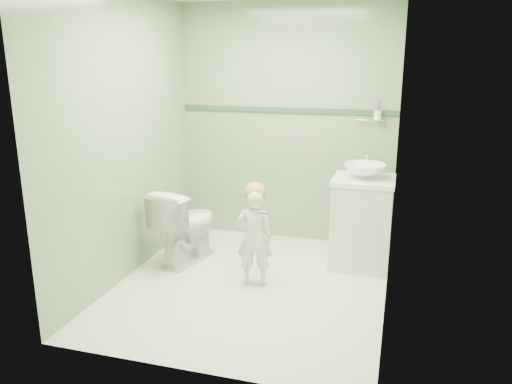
% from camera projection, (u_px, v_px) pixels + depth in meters
% --- Properties ---
extents(ground, '(2.50, 2.50, 0.00)m').
position_uv_depth(ground, '(251.00, 285.00, 4.26)').
color(ground, beige).
rests_on(ground, ground).
extents(room_shell, '(2.50, 2.54, 2.40)m').
position_uv_depth(room_shell, '(251.00, 145.00, 3.94)').
color(room_shell, gray).
rests_on(room_shell, ground).
extents(trim_stripe, '(2.20, 0.02, 0.05)m').
position_uv_depth(trim_stripe, '(286.00, 110.00, 5.05)').
color(trim_stripe, '#2C4A35').
rests_on(trim_stripe, room_shell).
extents(vanity, '(0.52, 0.50, 0.80)m').
position_uv_depth(vanity, '(361.00, 224.00, 4.58)').
color(vanity, silver).
rests_on(vanity, ground).
extents(counter, '(0.54, 0.52, 0.04)m').
position_uv_depth(counter, '(364.00, 180.00, 4.47)').
color(counter, white).
rests_on(counter, vanity).
extents(basin, '(0.37, 0.37, 0.13)m').
position_uv_depth(basin, '(365.00, 171.00, 4.45)').
color(basin, white).
rests_on(basin, counter).
extents(faucet, '(0.03, 0.13, 0.18)m').
position_uv_depth(faucet, '(367.00, 158.00, 4.60)').
color(faucet, silver).
rests_on(faucet, counter).
extents(cup_holder, '(0.26, 0.07, 0.21)m').
position_uv_depth(cup_holder, '(377.00, 115.00, 4.77)').
color(cup_holder, silver).
rests_on(cup_holder, room_shell).
extents(toilet, '(0.54, 0.77, 0.71)m').
position_uv_depth(toilet, '(186.00, 224.00, 4.69)').
color(toilet, white).
rests_on(toilet, ground).
extents(toddler, '(0.33, 0.25, 0.83)m').
position_uv_depth(toddler, '(254.00, 238.00, 4.19)').
color(toddler, beige).
rests_on(toddler, ground).
extents(hair_cap, '(0.18, 0.18, 0.18)m').
position_uv_depth(hair_cap, '(255.00, 193.00, 4.11)').
color(hair_cap, '#B7834A').
rests_on(hair_cap, toddler).
extents(teal_toothbrush, '(0.11, 0.14, 0.08)m').
position_uv_depth(teal_toothbrush, '(262.00, 213.00, 3.99)').
color(teal_toothbrush, '#02906E').
rests_on(teal_toothbrush, toddler).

